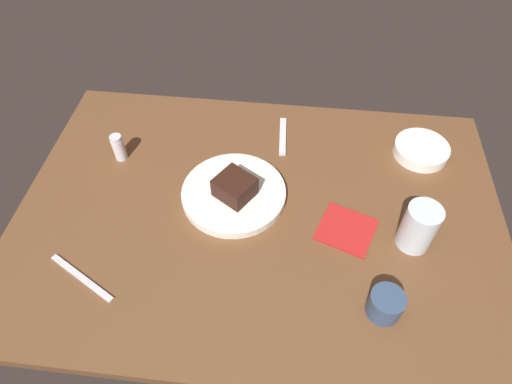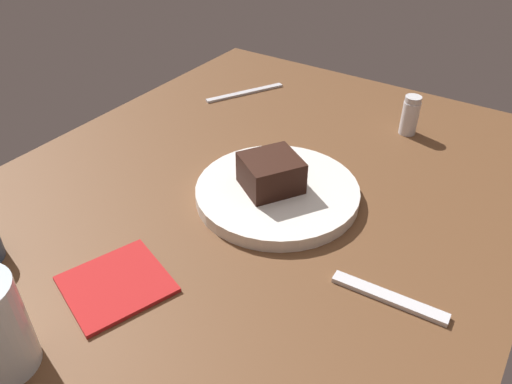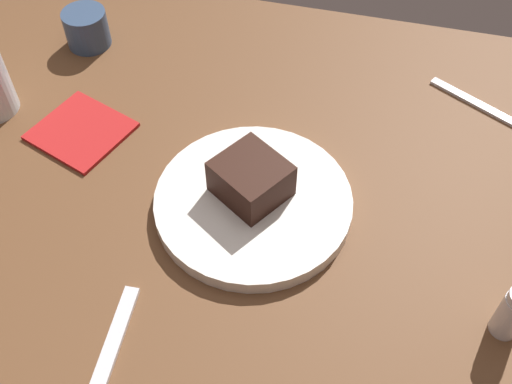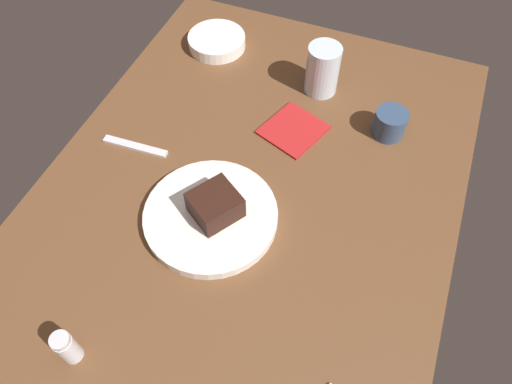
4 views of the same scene
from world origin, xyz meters
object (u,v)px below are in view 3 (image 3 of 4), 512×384
dessert_plate (253,203)px  chocolate_cake_slice (251,179)px  coffee_cup (87,28)px  butter_knife (485,108)px  folded_napkin (81,131)px  dessert_spoon (113,345)px

dessert_plate → chocolate_cake_slice: chocolate_cake_slice is taller
coffee_cup → butter_knife: 65.47cm
chocolate_cake_slice → dessert_plate: bearing=118.2°
butter_knife → folded_napkin: bearing=47.1°
butter_knife → chocolate_cake_slice: bearing=68.9°
dessert_plate → chocolate_cake_slice: size_ratio=3.04×
dessert_plate → coffee_cup: coffee_cup is taller
butter_knife → folded_napkin: (58.25, 19.61, 0.05)cm
butter_knife → coffee_cup: bearing=28.3°
coffee_cup → dessert_plate: bearing=142.5°
dessert_plate → coffee_cup: 44.71cm
folded_napkin → butter_knife: bearing=-161.4°
dessert_plate → folded_napkin: dessert_plate is taller
chocolate_cake_slice → butter_knife: (-30.52, -26.02, -4.55)cm
dessert_spoon → folded_napkin: size_ratio=1.18×
folded_napkin → dessert_plate: bearing=165.4°
dessert_plate → butter_knife: size_ratio=1.39×
chocolate_cake_slice → folded_napkin: chocolate_cake_slice is taller
dessert_spoon → butter_knife: dessert_spoon is taller
chocolate_cake_slice → coffee_cup: bearing=-36.9°
dessert_plate → folded_napkin: bearing=-14.6°
folded_napkin → coffee_cup: bearing=-70.1°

